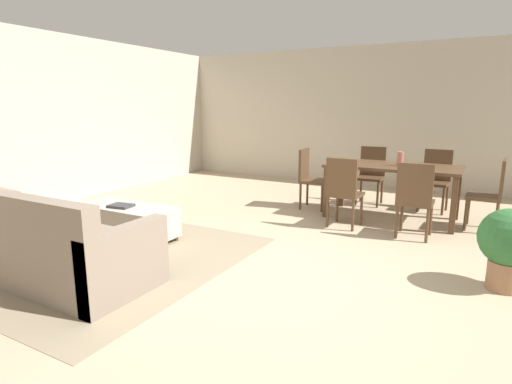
{
  "coord_description": "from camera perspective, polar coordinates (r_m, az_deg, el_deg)",
  "views": [
    {
      "loc": [
        1.61,
        -3.24,
        1.56
      ],
      "look_at": [
        -0.72,
        0.97,
        0.55
      ],
      "focal_mm": 28.88,
      "sensor_mm": 36.0,
      "label": 1
    }
  ],
  "objects": [
    {
      "name": "dining_chair_far_left",
      "position": [
        6.89,
        15.67,
        2.71
      ],
      "size": [
        0.41,
        0.41,
        0.92
      ],
      "color": "#513823",
      "rests_on": "ground_plane"
    },
    {
      "name": "book_on_ottoman",
      "position": [
        5.05,
        -18.2,
        -1.83
      ],
      "size": [
        0.29,
        0.24,
        0.03
      ],
      "primitive_type": "cube",
      "rotation": [
        0.0,
        0.0,
        0.14
      ],
      "color": "#333338",
      "rests_on": "ottoman_table"
    },
    {
      "name": "wall_back",
      "position": [
        8.4,
        18.18,
        9.83
      ],
      "size": [
        9.0,
        0.12,
        2.7
      ],
      "primitive_type": "cube",
      "color": "#BCB2A0",
      "rests_on": "ground_plane"
    },
    {
      "name": "ottoman_table",
      "position": [
        5.13,
        -17.25,
        -3.74
      ],
      "size": [
        1.18,
        0.52,
        0.4
      ],
      "color": "#B7AD9E",
      "rests_on": "ground_plane"
    },
    {
      "name": "dining_table",
      "position": [
        6.02,
        18.4,
        2.71
      ],
      "size": [
        1.76,
        0.87,
        0.76
      ],
      "color": "#513823",
      "rests_on": "ground_plane"
    },
    {
      "name": "dining_chair_head_east",
      "position": [
        5.96,
        29.9,
        0.17
      ],
      "size": [
        0.42,
        0.42,
        0.92
      ],
      "color": "#513823",
      "rests_on": "ground_plane"
    },
    {
      "name": "potted_plant",
      "position": [
        4.12,
        31.59,
        -6.05
      ],
      "size": [
        0.49,
        0.49,
        0.72
      ],
      "color": "#996B4C",
      "rests_on": "ground_plane"
    },
    {
      "name": "couch",
      "position": [
        4.33,
        -27.86,
        -6.63
      ],
      "size": [
        2.27,
        0.87,
        0.86
      ],
      "color": "gray",
      "rests_on": "ground_plane"
    },
    {
      "name": "vase_centerpiece",
      "position": [
        5.93,
        19.35,
        4.35
      ],
      "size": [
        0.09,
        0.09,
        0.19
      ],
      "primitive_type": "cylinder",
      "color": "#B26659",
      "rests_on": "dining_table"
    },
    {
      "name": "dining_chair_far_right",
      "position": [
        6.76,
        23.64,
        1.98
      ],
      "size": [
        0.43,
        0.43,
        0.92
      ],
      "color": "#513823",
      "rests_on": "ground_plane"
    },
    {
      "name": "area_rug",
      "position": [
        4.8,
        -21.62,
        -7.95
      ],
      "size": [
        3.0,
        2.8,
        0.01
      ],
      "primitive_type": "cube",
      "color": "gray",
      "rests_on": "ground_plane"
    },
    {
      "name": "wall_left",
      "position": [
        7.17,
        -29.92,
        8.6
      ],
      "size": [
        0.12,
        11.0,
        2.7
      ],
      "primitive_type": "cube",
      "color": "#BCB2A0",
      "rests_on": "ground_plane"
    },
    {
      "name": "dining_chair_head_west",
      "position": [
        6.39,
        7.45,
        2.37
      ],
      "size": [
        0.43,
        0.43,
        0.92
      ],
      "color": "#513823",
      "rests_on": "ground_plane"
    },
    {
      "name": "ground_plane",
      "position": [
        3.94,
        2.41,
        -11.51
      ],
      "size": [
        10.8,
        10.8,
        0.0
      ],
      "primitive_type": "plane",
      "color": "tan"
    },
    {
      "name": "dining_chair_near_left",
      "position": [
        5.4,
        12.02,
        0.45
      ],
      "size": [
        0.42,
        0.42,
        0.92
      ],
      "color": "#513823",
      "rests_on": "ground_plane"
    },
    {
      "name": "dining_chair_near_right",
      "position": [
        5.18,
        21.15,
        -0.57
      ],
      "size": [
        0.4,
        0.4,
        0.92
      ],
      "color": "#513823",
      "rests_on": "ground_plane"
    }
  ]
}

